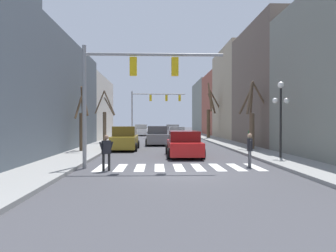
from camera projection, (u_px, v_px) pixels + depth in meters
ground_plane at (182, 173)px, 13.47m from camera, size 240.00×240.00×0.00m
sidewalk_left at (39, 172)px, 13.25m from camera, size 2.48×90.00×0.15m
sidewalk_right at (321, 171)px, 13.68m from camera, size 2.48×90.00×0.15m
building_row_left at (41, 97)px, 25.59m from camera, size 6.00×38.76×9.11m
building_row_right at (244, 98)px, 41.11m from camera, size 6.00×65.98×11.19m
crosswalk_stripes at (179, 167)px, 15.27m from camera, size 7.65×2.60×0.01m
traffic_signal_near at (126, 79)px, 14.99m from camera, size 6.46×0.28×5.62m
traffic_signal_far at (152, 103)px, 44.75m from camera, size 7.33×0.28×6.37m
street_lamp_right_corner at (281, 104)px, 18.22m from camera, size 0.95×0.36×4.22m
car_parked_right_mid at (157, 136)px, 30.33m from camera, size 2.15×4.39×1.75m
car_driving_away_lane at (177, 134)px, 36.40m from camera, size 1.97×4.38×1.60m
car_driving_toward_lane at (184, 144)px, 20.19m from camera, size 2.17×4.89×1.57m
car_parked_left_near at (172, 131)px, 45.65m from camera, size 2.08×4.42×1.79m
car_at_intersection at (125, 139)px, 24.96m from camera, size 2.05×4.81×1.80m
car_parked_left_far at (141, 130)px, 51.16m from camera, size 2.19×4.50×1.75m
pedestrian_near_right_corner at (106, 150)px, 14.16m from camera, size 0.60×0.44×1.56m
pedestrian_crossing_street at (250, 147)px, 15.50m from camera, size 0.25×0.68×1.58m
pedestrian_on_right_sidewalk at (250, 135)px, 25.27m from camera, size 0.50×0.57×1.58m
street_tree_right_near at (82, 122)px, 22.51m from camera, size 0.91×2.46×4.46m
street_tree_left_far at (252, 117)px, 24.26m from camera, size 2.57×2.59×5.03m
street_tree_right_far at (105, 121)px, 31.70m from camera, size 1.96×0.58×5.06m
street_tree_right_mid at (210, 113)px, 41.40m from camera, size 2.07×2.92×6.95m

